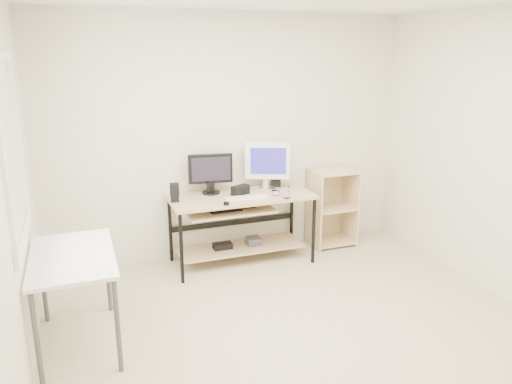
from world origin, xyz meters
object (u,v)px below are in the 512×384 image
Objects in this scene: side_table at (73,265)px; shelf_unit at (330,206)px; audio_controller at (210,188)px; desk at (239,215)px; white_imac at (267,162)px; black_monitor at (210,171)px.

side_table is 1.11× the size of shelf_unit.
audio_controller is at bearing -179.20° from shelf_unit.
shelf_unit is (1.18, 0.16, -0.09)m from desk.
side_table is 2.39m from white_imac.
white_imac is 0.68m from audio_controller.
desk is 1.67× the size of shelf_unit.
side_table is 6.93× the size of audio_controller.
shelf_unit is at bearing 23.48° from white_imac.
desk is at bearing -136.55° from white_imac.
desk is 0.41m from audio_controller.
side_table is at bearing -153.11° from audio_controller.
side_table is at bearing -126.95° from white_imac.
desk is 0.55m from black_monitor.
white_imac is (-0.80, -0.02, 0.59)m from shelf_unit.
black_monitor is (-1.43, 0.01, 0.54)m from shelf_unit.
side_table is at bearing -156.67° from shelf_unit.
shelf_unit is 1.49m from audio_controller.
audio_controller is (-0.64, -0.00, -0.22)m from white_imac.
audio_controller is (1.39, 1.20, 0.15)m from side_table.
desk is at bearing -172.23° from shelf_unit.
audio_controller is (-0.27, 0.14, 0.28)m from desk.
side_table is 1.95× the size of white_imac.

